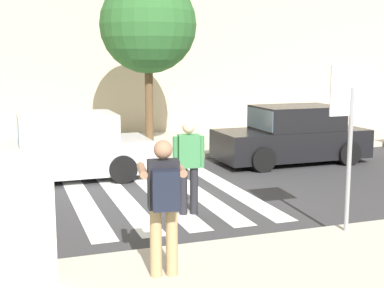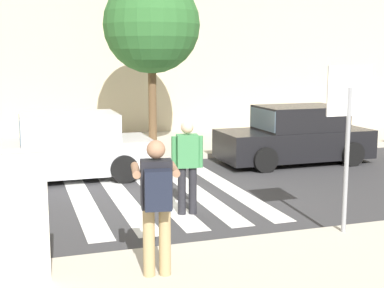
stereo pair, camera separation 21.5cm
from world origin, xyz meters
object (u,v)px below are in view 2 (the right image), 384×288
Objects in this scene: photographer_with_backpack at (157,197)px; parked_car_silver at (65,148)px; advertising_board at (1,221)px; street_tree_center at (152,25)px; pedestrian_crossing at (187,162)px; parked_car_black at (295,136)px; stop_sign at (348,112)px.

photographer_with_backpack reaches higher than parked_car_silver.
photographer_with_backpack reaches higher than advertising_board.
parked_car_silver is 0.82× the size of street_tree_center.
pedestrian_crossing reaches higher than parked_car_silver.
parked_car_black is 0.82× the size of street_tree_center.
stop_sign reaches higher than parked_car_silver.
parked_car_silver is 1.00× the size of parked_car_black.
pedestrian_crossing is 0.42× the size of parked_car_silver.
photographer_with_backpack is at bearing -10.11° from advertising_board.
street_tree_center reaches higher than advertising_board.
parked_car_black is at bearing 40.73° from pedestrian_crossing.
stop_sign is at bearing -47.93° from pedestrian_crossing.
advertising_board reaches higher than parked_car_silver.
parked_car_black is (5.57, 6.53, -0.44)m from photographer_with_backpack.
parked_car_black is (4.25, 3.66, -0.25)m from pedestrian_crossing.
street_tree_center is (-1.01, 8.23, 1.72)m from stop_sign.
parked_car_silver is 2.56× the size of advertising_board.
pedestrian_crossing is 0.34× the size of street_tree_center.
pedestrian_crossing is at bearing -98.32° from street_tree_center.
street_tree_center is (2.21, 8.99, 2.58)m from photographer_with_backpack.
photographer_with_backpack is 0.42× the size of parked_car_silver.
pedestrian_crossing is 1.08× the size of advertising_board.
pedestrian_crossing is 5.62m from parked_car_black.
pedestrian_crossing is (-1.90, 2.11, -1.05)m from stop_sign.
parked_car_black is 2.56× the size of advertising_board.
pedestrian_crossing reaches higher than parked_car_black.
street_tree_center is (2.74, 2.45, 3.02)m from parked_car_silver.
advertising_board is (-7.39, -6.21, 0.21)m from parked_car_black.
pedestrian_crossing is 0.42× the size of parked_car_black.
photographer_with_backpack is (-3.22, -0.76, -0.86)m from stop_sign.
stop_sign is 1.50× the size of photographer_with_backpack.
parked_car_black is 9.66m from advertising_board.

